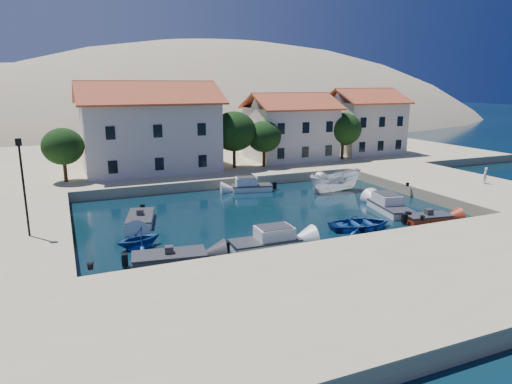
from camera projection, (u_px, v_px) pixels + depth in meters
ground at (332, 253)px, 28.84m from camera, size 400.00×400.00×0.00m
quay_south at (395, 283)px, 23.36m from camera, size 52.00×12.00×1.00m
quay_east at (453, 186)px, 45.52m from camera, size 11.00×20.00×1.00m
quay_west at (7, 237)px, 30.38m from camera, size 8.00×20.00×1.00m
quay_north at (196, 157)px, 63.47m from camera, size 80.00×36.00×1.00m
hills at (182, 187)px, 152.70m from camera, size 254.00×176.00×99.00m
building_left at (149, 126)px, 50.20m from camera, size 14.70×9.45×9.70m
building_mid at (290, 126)px, 58.16m from camera, size 10.50×8.40×8.30m
building_right at (364, 120)px, 63.59m from camera, size 9.45×8.40×8.80m
trees at (247, 134)px, 52.21m from camera, size 37.30×5.30×6.45m
lamppost at (23, 178)px, 28.18m from camera, size 0.35×0.25×6.22m
bollards at (336, 215)px, 33.10m from camera, size 29.36×9.56×0.30m
motorboat_grey_sw at (169, 258)px, 27.23m from camera, size 4.59×2.54×1.25m
cabin_cruiser_south at (265, 242)px, 29.56m from camera, size 4.58×2.04×1.60m
rowboat_south at (360, 228)px, 33.81m from camera, size 5.18×4.03×0.98m
motorboat_red_se at (428, 219)px, 35.23m from camera, size 3.75×2.13×1.25m
cabin_cruiser_east at (390, 206)px, 38.03m from camera, size 2.92×5.21×1.60m
boat_east at (335, 191)px, 45.42m from camera, size 5.86×2.28×2.25m
motorboat_white_ne at (329, 182)px, 48.46m from camera, size 1.80×3.23×1.25m
rowboat_west at (139, 247)px, 29.87m from camera, size 3.48×3.20×1.54m
motorboat_white_west at (140, 219)px, 35.15m from camera, size 2.87×4.64×1.25m
cabin_cruiser_north at (252, 186)px, 45.53m from camera, size 4.27×2.51×1.60m
pedestrian at (485, 175)px, 44.13m from camera, size 0.69×0.62×1.59m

